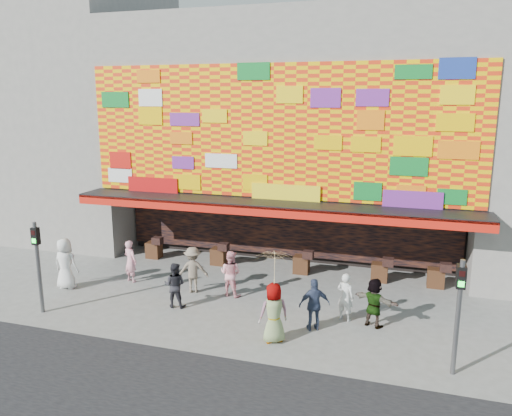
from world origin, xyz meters
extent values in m
plane|color=slate|center=(0.00, 0.00, 0.00)|extent=(90.00, 90.00, 0.00)
cube|color=gray|center=(0.00, 8.00, 6.50)|extent=(15.00, 8.00, 7.00)
cube|color=black|center=(0.00, 9.00, 1.50)|extent=(15.00, 6.00, 3.00)
cube|color=gray|center=(-7.30, 5.00, 1.50)|extent=(0.40, 2.00, 3.00)
cube|color=gray|center=(7.30, 5.00, 1.50)|extent=(0.40, 2.00, 3.00)
cube|color=black|center=(0.00, 3.40, 3.00)|extent=(15.20, 1.60, 0.12)
cube|color=red|center=(0.00, 2.62, 2.85)|extent=(15.20, 0.04, 0.35)
cube|color=#F7BB00|center=(0.00, 3.96, 5.55)|extent=(14.80, 0.08, 4.90)
cube|color=black|center=(0.00, 5.85, 1.55)|extent=(14.00, 0.25, 2.50)
cube|color=gray|center=(-13.00, 8.00, 6.00)|extent=(11.00, 8.00, 12.00)
cylinder|color=#59595B|center=(-6.20, -1.50, 1.50)|extent=(0.12, 0.12, 3.00)
cube|color=black|center=(-6.20, -1.50, 2.55)|extent=(0.22, 0.18, 0.55)
cube|color=black|center=(-6.20, -1.59, 2.68)|extent=(0.14, 0.02, 0.14)
cube|color=#19E533|center=(-6.20, -1.59, 2.42)|extent=(0.14, 0.02, 0.14)
cylinder|color=#59595B|center=(6.20, -1.50, 1.50)|extent=(0.12, 0.12, 3.00)
cube|color=black|center=(6.20, -1.50, 2.55)|extent=(0.22, 0.18, 0.55)
cube|color=black|center=(6.20, -1.59, 2.68)|extent=(0.14, 0.02, 0.14)
cube|color=#19E533|center=(6.20, -1.59, 2.42)|extent=(0.14, 0.02, 0.14)
imported|color=silver|center=(-6.80, 0.50, 0.93)|extent=(0.93, 0.62, 1.86)
imported|color=pink|center=(-4.92, 1.79, 0.80)|extent=(0.68, 0.55, 1.60)
imported|color=#232228|center=(-2.30, 0.18, 0.75)|extent=(0.79, 0.64, 1.51)
imported|color=#776857|center=(-2.26, 1.54, 0.83)|extent=(1.21, 0.94, 1.65)
imported|color=#343E5B|center=(2.41, -0.13, 0.80)|extent=(1.01, 0.75, 1.60)
imported|color=gray|center=(4.08, 0.65, 0.76)|extent=(1.47, 0.98, 1.52)
imported|color=gray|center=(1.45, -1.19, 0.87)|extent=(1.01, 0.93, 1.74)
imported|color=silver|center=(3.20, 0.83, 0.76)|extent=(0.65, 0.53, 1.52)
imported|color=pink|center=(-0.88, 1.63, 0.81)|extent=(0.88, 0.74, 1.62)
imported|color=#F8DD9C|center=(1.45, -1.19, 2.19)|extent=(1.26, 1.28, 0.97)
cylinder|color=#4C3326|center=(1.45, -1.19, 1.25)|extent=(0.02, 0.02, 1.00)
camera|label=1|loc=(4.86, -13.78, 6.77)|focal=35.00mm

